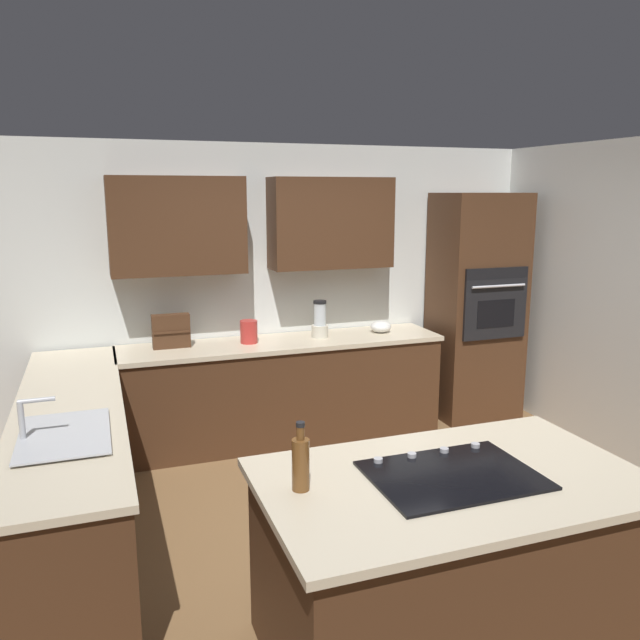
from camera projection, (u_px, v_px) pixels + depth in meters
ground_plane at (373, 530)px, 4.15m from camera, size 14.00×14.00×0.00m
wall_back at (275, 272)px, 5.72m from camera, size 6.00×0.44×2.60m
lower_cabinets_back at (284, 392)px, 5.62m from camera, size 2.80×0.60×0.86m
countertop_back at (283, 343)px, 5.53m from camera, size 2.84×0.64×0.04m
lower_cabinets_side at (74, 475)px, 3.98m from camera, size 0.60×2.90×0.86m
countertop_side at (69, 407)px, 3.89m from camera, size 0.64×2.94×0.04m
island_base at (449, 569)px, 2.99m from camera, size 1.69×0.99×0.86m
island_top at (453, 481)px, 2.90m from camera, size 1.77×1.07×0.04m
wall_oven at (476, 307)px, 6.13m from camera, size 0.80×0.66×2.17m
sink_unit at (63, 434)px, 3.35m from camera, size 0.46×0.70×0.23m
cooktop at (452, 474)px, 2.90m from camera, size 0.76×0.56×0.03m
blender at (320, 322)px, 5.64m from camera, size 0.15×0.15×0.33m
mixing_bowl at (381, 327)px, 5.86m from camera, size 0.19×0.19×0.10m
spice_rack at (171, 331)px, 5.26m from camera, size 0.31×0.11×0.28m
kettle at (249, 332)px, 5.44m from camera, size 0.15×0.15×0.20m
oil_bottle at (301, 462)px, 2.74m from camera, size 0.08×0.08×0.31m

